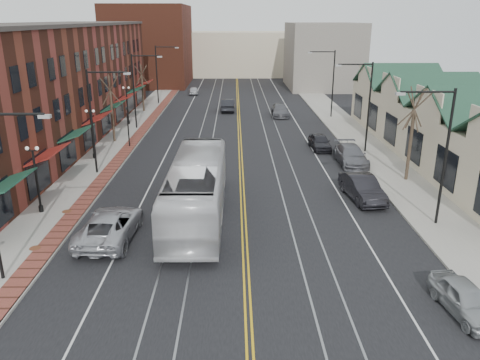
{
  "coord_description": "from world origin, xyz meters",
  "views": [
    {
      "loc": [
        -0.55,
        -19.46,
        11.75
      ],
      "look_at": [
        -0.2,
        8.63,
        2.0
      ],
      "focal_mm": 35.0,
      "sensor_mm": 36.0,
      "label": 1
    }
  ],
  "objects_px": {
    "parked_car_a": "(465,299)",
    "parked_car_b": "(362,188)",
    "parked_suv": "(110,225)",
    "parked_car_c": "(351,155)",
    "parked_car_d": "(320,142)",
    "transit_bus": "(197,189)"
  },
  "relations": [
    {
      "from": "parked_suv",
      "to": "parked_car_d",
      "type": "relative_size",
      "value": 1.43
    },
    {
      "from": "parked_suv",
      "to": "parked_car_a",
      "type": "distance_m",
      "value": 18.05
    },
    {
      "from": "parked_suv",
      "to": "parked_car_d",
      "type": "height_order",
      "value": "parked_suv"
    },
    {
      "from": "transit_bus",
      "to": "parked_car_c",
      "type": "relative_size",
      "value": 2.48
    },
    {
      "from": "parked_car_a",
      "to": "parked_car_b",
      "type": "height_order",
      "value": "parked_car_b"
    },
    {
      "from": "parked_car_b",
      "to": "parked_suv",
      "type": "bearing_deg",
      "value": -166.72
    },
    {
      "from": "parked_car_a",
      "to": "parked_car_c",
      "type": "distance_m",
      "value": 21.24
    },
    {
      "from": "parked_car_a",
      "to": "parked_car_c",
      "type": "bearing_deg",
      "value": 82.09
    },
    {
      "from": "parked_car_b",
      "to": "parked_car_c",
      "type": "relative_size",
      "value": 0.92
    },
    {
      "from": "transit_bus",
      "to": "parked_car_b",
      "type": "height_order",
      "value": "transit_bus"
    },
    {
      "from": "parked_car_d",
      "to": "parked_car_b",
      "type": "bearing_deg",
      "value": -89.54
    },
    {
      "from": "transit_bus",
      "to": "parked_car_a",
      "type": "xyz_separation_m",
      "value": [
        11.93,
        -10.2,
        -1.2
      ]
    },
    {
      "from": "parked_suv",
      "to": "parked_car_c",
      "type": "height_order",
      "value": "parked_suv"
    },
    {
      "from": "transit_bus",
      "to": "parked_car_d",
      "type": "height_order",
      "value": "transit_bus"
    },
    {
      "from": "parked_car_b",
      "to": "parked_car_c",
      "type": "distance_m",
      "value": 8.25
    },
    {
      "from": "parked_car_d",
      "to": "transit_bus",
      "type": "bearing_deg",
      "value": -125.57
    },
    {
      "from": "parked_suv",
      "to": "parked_car_c",
      "type": "xyz_separation_m",
      "value": [
        16.8,
        14.06,
        -0.05
      ]
    },
    {
      "from": "parked_car_a",
      "to": "parked_car_b",
      "type": "xyz_separation_m",
      "value": [
        -0.93,
        13.07,
        0.15
      ]
    },
    {
      "from": "transit_bus",
      "to": "parked_car_a",
      "type": "relative_size",
      "value": 3.42
    },
    {
      "from": "parked_car_a",
      "to": "parked_car_b",
      "type": "distance_m",
      "value": 13.1
    },
    {
      "from": "transit_bus",
      "to": "parked_suv",
      "type": "height_order",
      "value": "transit_bus"
    },
    {
      "from": "parked_suv",
      "to": "parked_car_a",
      "type": "height_order",
      "value": "parked_suv"
    }
  ]
}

